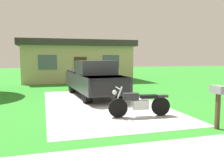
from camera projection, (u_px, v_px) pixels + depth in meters
ground_plane at (102, 104)px, 10.76m from camera, size 80.00×80.00×0.00m
driveway_pad at (102, 104)px, 10.76m from camera, size 4.89×8.87×0.01m
sidewalk_strip at (169, 156)px, 5.03m from camera, size 36.00×1.80×0.01m
motorcycle at (139, 103)px, 8.38m from camera, size 2.21×0.70×1.09m
pickup_truck at (93, 78)px, 12.81m from camera, size 2.40×5.75×1.90m
mailbox at (218, 96)px, 6.86m from camera, size 0.26×0.48×1.26m
neighbor_house at (76, 60)px, 21.51m from camera, size 9.60×5.60×3.50m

